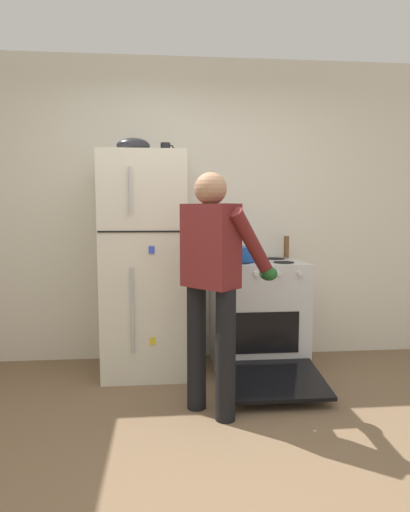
% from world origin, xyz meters
% --- Properties ---
extents(ground, '(8.00, 8.00, 0.00)m').
position_xyz_m(ground, '(0.00, 0.00, 0.00)').
color(ground, brown).
extents(kitchen_wall_back, '(6.00, 0.10, 2.70)m').
position_xyz_m(kitchen_wall_back, '(0.00, 1.95, 1.35)').
color(kitchen_wall_back, silver).
rests_on(kitchen_wall_back, ground).
extents(refrigerator, '(0.68, 0.72, 1.82)m').
position_xyz_m(refrigerator, '(-0.37, 1.57, 0.91)').
color(refrigerator, silver).
rests_on(refrigerator, ground).
extents(stove_range, '(0.76, 1.23, 0.93)m').
position_xyz_m(stove_range, '(0.59, 1.55, 0.45)').
color(stove_range, silver).
rests_on(stove_range, ground).
extents(person_cook, '(0.66, 0.69, 1.60)m').
position_xyz_m(person_cook, '(0.11, 0.73, 0.95)').
color(person_cook, black).
rests_on(person_cook, ground).
extents(red_pot, '(0.36, 0.26, 0.12)m').
position_xyz_m(red_pot, '(0.43, 1.52, 0.99)').
color(red_pot, '#19479E').
rests_on(red_pot, stove_range).
extents(coffee_mug, '(0.11, 0.08, 0.10)m').
position_xyz_m(coffee_mug, '(-0.19, 1.62, 1.87)').
color(coffee_mug, black).
rests_on(coffee_mug, refrigerator).
extents(pepper_mill, '(0.05, 0.05, 0.19)m').
position_xyz_m(pepper_mill, '(0.89, 1.77, 1.03)').
color(pepper_mill, brown).
rests_on(pepper_mill, stove_range).
extents(mixing_bowl, '(0.27, 0.27, 0.12)m').
position_xyz_m(mixing_bowl, '(-0.45, 1.57, 1.88)').
color(mixing_bowl, black).
rests_on(mixing_bowl, refrigerator).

